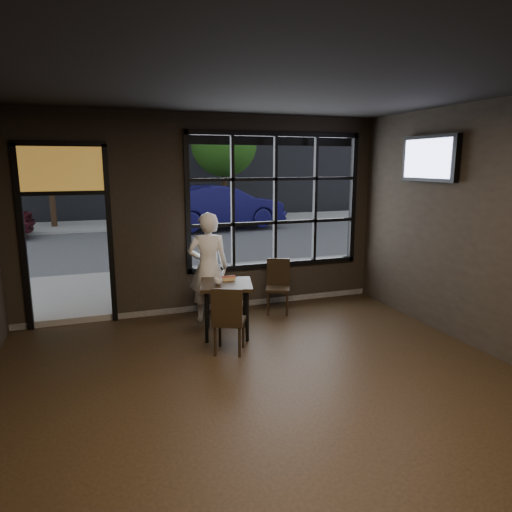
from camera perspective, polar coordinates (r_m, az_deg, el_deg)
name	(u,v)px	position (r m, az deg, el deg)	size (l,w,h in m)	color
floor	(292,417)	(4.73, 4.51, -19.45)	(6.00, 7.00, 0.02)	black
ceiling	(298,67)	(4.14, 5.26, 22.47)	(6.00, 7.00, 0.02)	black
window_frame	(275,201)	(7.78, 2.41, 6.89)	(3.06, 0.12, 2.28)	black
stained_transom	(62,169)	(7.21, -23.12, 10.02)	(1.20, 0.06, 0.70)	orange
street_asphalt	(126,206)	(27.86, -15.90, 5.99)	(60.00, 41.00, 0.04)	#545456
building_across	(120,66)	(27.23, -16.68, 21.75)	(28.00, 12.00, 15.00)	#5B5956
cafe_table	(226,309)	(6.56, -3.71, -6.60)	(0.71, 0.71, 0.77)	black
chair_near	(229,319)	(5.96, -3.36, -7.84)	(0.39, 0.39, 0.90)	black
chair_window	(278,287)	(7.48, 2.75, -3.88)	(0.38, 0.38, 0.88)	black
man	(208,268)	(7.03, -5.99, -1.45)	(0.62, 0.41, 1.71)	white
hotdog	(229,278)	(6.57, -3.45, -2.82)	(0.20, 0.08, 0.06)	tan
cup	(218,281)	(6.36, -4.76, -3.15)	(0.12, 0.12, 0.10)	silver
tv	(429,159)	(7.19, 20.86, 11.32)	(0.13, 1.13, 0.66)	black
navy_car	(221,206)	(16.93, -4.45, 6.19)	(1.65, 4.72, 1.55)	#100D42
tree_left	(48,145)	(18.75, -24.61, 12.47)	(2.56, 2.56, 4.38)	#332114
tree_right	(224,144)	(19.04, -4.03, 13.80)	(2.67, 2.67, 4.56)	#332114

